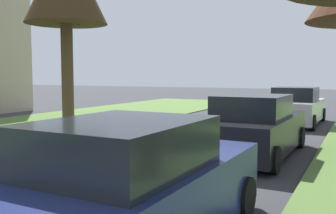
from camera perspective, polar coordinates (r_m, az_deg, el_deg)
name	(u,v)px	position (r m, az deg, el deg)	size (l,w,h in m)	color
parked_sedan_navy	(130,191)	(4.60, -5.76, -12.35)	(2.02, 4.44, 1.57)	navy
parked_sedan_black	(254,128)	(10.06, 12.72, -3.06)	(2.02, 4.44, 1.57)	black
parked_sedan_silver	(296,107)	(16.96, 18.57, -0.03)	(2.02, 4.44, 1.57)	#BCBCC1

